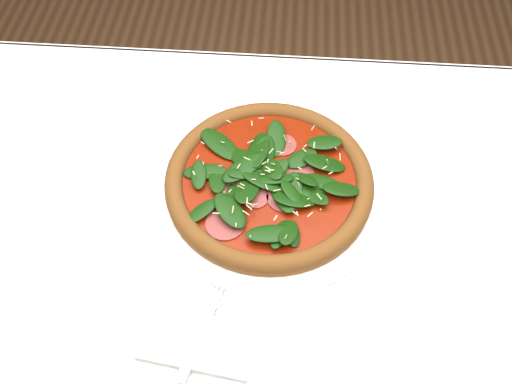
{
  "coord_description": "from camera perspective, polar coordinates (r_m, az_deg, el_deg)",
  "views": [
    {
      "loc": [
        0.01,
        -0.46,
        1.49
      ],
      "look_at": [
        -0.03,
        0.06,
        0.77
      ],
      "focal_mm": 40.0,
      "sensor_mm": 36.0,
      "label": 1
    }
  ],
  "objects": [
    {
      "name": "dining_table",
      "position": [
        0.96,
        1.67,
        -7.22
      ],
      "size": [
        1.21,
        0.81,
        0.75
      ],
      "color": "white",
      "rests_on": "ground"
    },
    {
      "name": "napkin",
      "position": [
        0.79,
        -5.92,
        -14.93
      ],
      "size": [
        0.16,
        0.09,
        0.01
      ],
      "primitive_type": "cube",
      "rotation": [
        0.0,
        0.0,
        -0.13
      ],
      "color": "white",
      "rests_on": "dining_table"
    },
    {
      "name": "pizza",
      "position": [
        0.89,
        1.33,
        1.32
      ],
      "size": [
        0.35,
        0.35,
        0.04
      ],
      "rotation": [
        0.0,
        0.0,
        -0.07
      ],
      "color": "#936123",
      "rests_on": "plate"
    },
    {
      "name": "fork",
      "position": [
        0.79,
        -5.25,
        -13.1
      ],
      "size": [
        0.05,
        0.14,
        0.0
      ],
      "rotation": [
        0.0,
        0.0,
        -0.25
      ],
      "color": "silver",
      "rests_on": "napkin"
    },
    {
      "name": "plate",
      "position": [
        0.91,
        1.3,
        0.49
      ],
      "size": [
        0.38,
        0.38,
        0.02
      ],
      "color": "white",
      "rests_on": "dining_table"
    }
  ]
}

